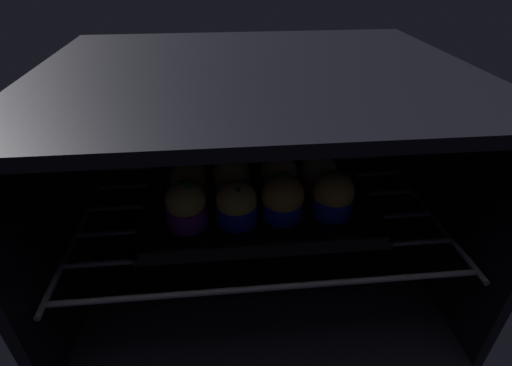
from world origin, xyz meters
TOP-DOWN VIEW (x-y plane):
  - oven_cavity at (0.00, 26.25)cm, footprint 59.00×47.00cm
  - oven_rack at (0.00, 22.00)cm, footprint 54.80×42.00cm
  - baking_tray at (0.00, 21.85)cm, footprint 34.93×27.95cm
  - muffin_row0_col0 at (-10.56, 14.83)cm, footprint 5.85×5.85cm
  - muffin_row0_col1 at (-3.48, 14.65)cm, footprint 5.85×5.85cm
  - muffin_row0_col2 at (3.24, 15.26)cm, footprint 6.20×6.20cm
  - muffin_row0_col3 at (10.68, 15.27)cm, footprint 6.03×6.03cm
  - muffin_row1_col0 at (-10.61, 21.56)cm, footprint 5.85×5.85cm
  - muffin_row1_col1 at (-3.85, 21.88)cm, footprint 6.03×6.03cm
  - muffin_row1_col2 at (3.58, 21.49)cm, footprint 5.85×5.85cm
  - muffin_row1_col3 at (10.17, 22.05)cm, footprint 5.85×5.85cm
  - muffin_row2_col0 at (-10.67, 28.52)cm, footprint 5.85×5.85cm
  - muffin_row2_col1 at (-3.67, 28.62)cm, footprint 6.39×6.39cm
  - muffin_row2_col2 at (3.30, 28.93)cm, footprint 6.18×6.18cm
  - muffin_row2_col3 at (10.86, 28.99)cm, footprint 5.85×5.85cm

SIDE VIEW (x-z plane):
  - oven_rack at x=0.00cm, z-range 13.20..14.00cm
  - baking_tray at x=0.00cm, z-range 13.59..15.79cm
  - oven_cavity at x=0.00cm, z-range -1.50..35.50cm
  - muffin_row1_col3 at x=10.17cm, z-range 14.83..21.32cm
  - muffin_row1_col1 at x=-3.85cm, z-range 14.69..21.53cm
  - muffin_row1_col0 at x=-10.61cm, z-range 14.89..21.44cm
  - muffin_row0_col1 at x=-3.48cm, z-range 14.91..21.54cm
  - muffin_row2_col1 at x=-3.67cm, z-range 14.86..21.71cm
  - muffin_row2_col3 at x=10.86cm, z-range 14.88..21.70cm
  - muffin_row0_col2 at x=3.24cm, z-range 14.81..21.98cm
  - muffin_row0_col3 at x=10.68cm, z-range 14.95..21.87cm
  - muffin_row2_col2 at x=3.30cm, z-range 14.90..22.03cm
  - muffin_row1_col2 at x=3.58cm, z-range 15.00..21.94cm
  - muffin_row2_col0 at x=-10.67cm, z-range 14.65..22.30cm
  - muffin_row0_col0 at x=-10.56cm, z-range 14.79..22.21cm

